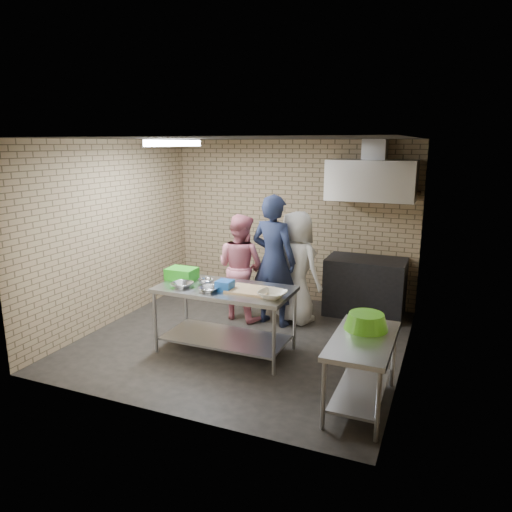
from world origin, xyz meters
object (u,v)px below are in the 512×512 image
(stove, at_px, (365,287))
(green_basin, at_px, (366,321))
(prep_table, at_px, (225,320))
(bottle_red, at_px, (377,184))
(man_navy, at_px, (274,261))
(green_crate, at_px, (182,274))
(woman_pink, at_px, (240,267))
(side_counter, at_px, (361,372))
(woman_white, at_px, (296,267))
(blue_tub, at_px, (225,285))

(stove, distance_m, green_basin, 2.57)
(prep_table, distance_m, bottle_red, 3.17)
(stove, height_order, man_navy, man_navy)
(stove, bearing_deg, green_crate, -137.32)
(prep_table, relative_size, green_crate, 4.50)
(bottle_red, xyz_separation_m, woman_pink, (-1.79, -1.12, -1.22))
(green_crate, xyz_separation_m, man_navy, (0.93, 1.03, 0.03))
(side_counter, distance_m, woman_pink, 2.91)
(man_navy, xyz_separation_m, woman_pink, (-0.55, 0.04, -0.16))
(prep_table, bearing_deg, woman_pink, 105.19)
(prep_table, xyz_separation_m, woman_pink, (-0.32, 1.19, 0.38))
(prep_table, distance_m, woman_pink, 1.29)
(woman_pink, bearing_deg, side_counter, 151.78)
(man_navy, bearing_deg, woman_pink, 6.67)
(man_navy, relative_size, woman_white, 1.15)
(prep_table, bearing_deg, woman_white, 69.93)
(stove, xyz_separation_m, green_basin, (0.43, -2.50, 0.38))
(side_counter, bearing_deg, green_basin, 94.57)
(prep_table, relative_size, bottle_red, 9.56)
(side_counter, distance_m, woman_white, 2.51)
(prep_table, distance_m, woman_white, 1.53)
(side_counter, relative_size, stove, 1.00)
(green_crate, xyz_separation_m, blue_tub, (0.75, -0.22, -0.01))
(blue_tub, xyz_separation_m, bottle_red, (1.42, 2.41, 1.11))
(green_crate, height_order, woman_white, woman_white)
(bottle_red, bearing_deg, side_counter, -82.38)
(blue_tub, bearing_deg, green_basin, -10.27)
(stove, height_order, green_crate, green_crate)
(green_crate, bearing_deg, side_counter, -17.22)
(prep_table, xyz_separation_m, blue_tub, (0.05, -0.10, 0.49))
(green_basin, bearing_deg, woman_white, 126.57)
(green_crate, relative_size, bottle_red, 2.13)
(man_navy, bearing_deg, prep_table, 89.24)
(bottle_red, relative_size, man_navy, 0.09)
(green_basin, height_order, woman_white, woman_white)
(stove, relative_size, woman_white, 0.71)
(stove, bearing_deg, woman_pink, -153.08)
(green_basin, bearing_deg, bottle_red, 97.90)
(side_counter, xyz_separation_m, blue_tub, (-1.82, 0.58, 0.55))
(side_counter, distance_m, blue_tub, 1.99)
(man_navy, xyz_separation_m, woman_white, (0.28, 0.23, -0.13))
(side_counter, bearing_deg, blue_tub, 162.43)
(woman_pink, bearing_deg, man_navy, -171.48)
(side_counter, xyz_separation_m, man_navy, (-1.64, 1.83, 0.59))
(green_crate, relative_size, blue_tub, 2.00)
(blue_tub, xyz_separation_m, woman_pink, (-0.37, 1.29, -0.11))
(green_crate, xyz_separation_m, bottle_red, (2.17, 2.19, 1.09))
(woman_white, bearing_deg, green_crate, 71.51)
(green_basin, height_order, man_navy, man_navy)
(side_counter, relative_size, woman_white, 0.71)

